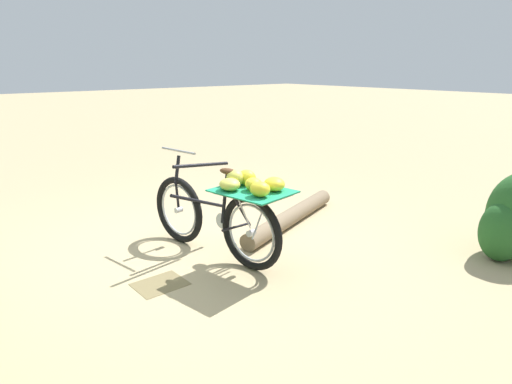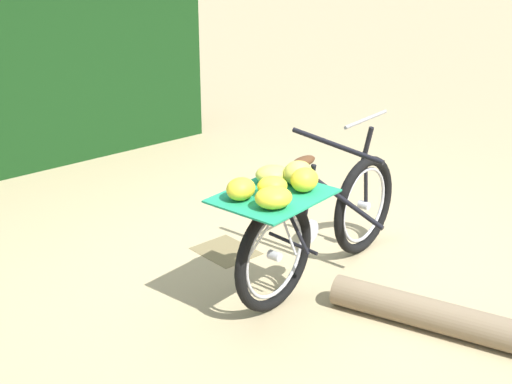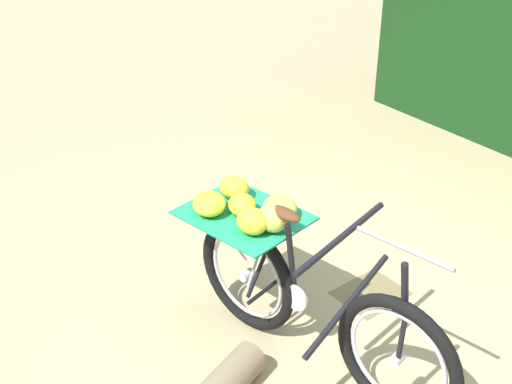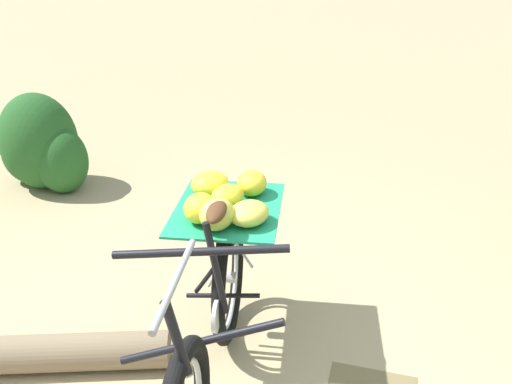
% 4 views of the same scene
% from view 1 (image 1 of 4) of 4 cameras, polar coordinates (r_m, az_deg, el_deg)
% --- Properties ---
extents(ground_plane, '(60.00, 60.00, 0.00)m').
position_cam_1_polar(ground_plane, '(4.70, -7.49, -7.89)').
color(ground_plane, tan).
extents(bicycle, '(0.79, 1.80, 1.03)m').
position_cam_1_polar(bicycle, '(4.42, -4.32, -2.31)').
color(bicycle, black).
rests_on(bicycle, ground_plane).
extents(fallen_log, '(1.94, 0.82, 0.19)m').
position_cam_1_polar(fallen_log, '(5.49, 4.45, -3.12)').
color(fallen_log, '#7F6B51').
rests_on(fallen_log, ground_plane).
extents(leaf_litter_patch, '(0.44, 0.36, 0.01)m').
position_cam_1_polar(leaf_litter_patch, '(4.16, -12.05, -11.33)').
color(leaf_litter_patch, olive).
rests_on(leaf_litter_patch, ground_plane).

